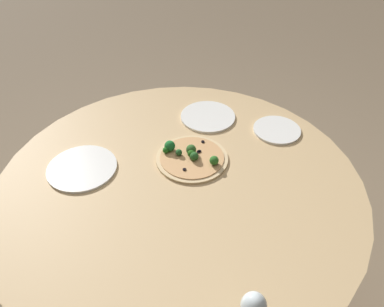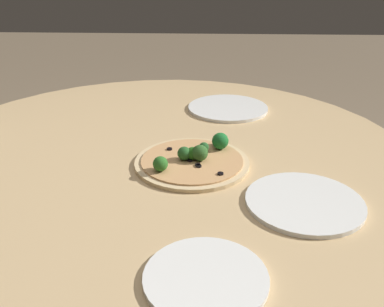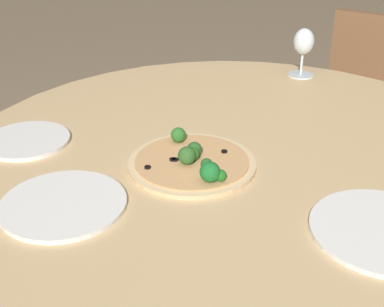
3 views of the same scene
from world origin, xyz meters
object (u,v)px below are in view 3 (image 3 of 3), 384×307
at_px(plate_near, 27,140).
at_px(plate_side, 63,204).
at_px(chair, 361,112).
at_px(pizza, 193,162).
at_px(wine_glass, 304,44).
at_px(plate_far, 383,230).

bearing_deg(plate_near, plate_side, -40.62).
relative_size(chair, pizza, 2.86).
relative_size(wine_glass, plate_side, 0.61).
height_order(pizza, plate_side, pizza).
relative_size(pizza, wine_glass, 1.88).
height_order(chair, plate_far, chair).
height_order(pizza, plate_far, pizza).
xyz_separation_m(pizza, plate_side, (-0.18, -0.24, -0.01)).
height_order(pizza, wine_glass, wine_glass).
bearing_deg(plate_near, plate_far, -4.46).
relative_size(pizza, plate_far, 1.07).
distance_m(wine_glass, plate_side, 0.96).
distance_m(pizza, plate_far, 0.42).
bearing_deg(chair, plate_near, -109.93).
bearing_deg(pizza, plate_far, -13.73).
distance_m(pizza, plate_near, 0.41).
distance_m(chair, plate_far, 1.27).
distance_m(pizza, plate_side, 0.30).
height_order(pizza, plate_near, pizza).
xyz_separation_m(plate_far, plate_side, (-0.58, -0.14, 0.00)).
relative_size(plate_near, plate_side, 0.82).
bearing_deg(plate_near, wine_glass, 53.93).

